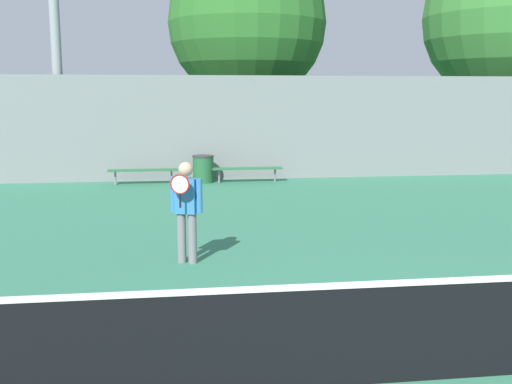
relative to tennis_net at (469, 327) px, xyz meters
name	(u,v)px	position (x,y,z in m)	size (l,w,h in m)	color
ground_plane	(466,377)	(0.00, 0.00, -0.50)	(100.00, 100.00, 0.00)	#337556
tennis_net	(469,327)	(0.00, 0.00, 0.00)	(12.32, 0.09, 0.99)	black
tennis_player	(186,206)	(-2.55, 4.32, 0.42)	(0.50, 0.48, 1.63)	slate
bench_courtside_near	(143,171)	(-3.66, 13.04, -0.09)	(2.08, 0.40, 0.45)	#28663D
bench_courtside_far	(247,169)	(-0.53, 13.04, -0.09)	(2.16, 0.40, 0.45)	#28663D
light_pole_far_right	(54,3)	(-6.21, 14.15, 4.88)	(0.90, 0.60, 9.64)	#939399
trash_bin	(203,169)	(-1.87, 13.25, -0.09)	(0.66, 0.66, 0.83)	#235B33
back_fence	(261,128)	(0.00, 13.81, 1.13)	(28.04, 0.06, 3.26)	gray
tree_green_tall	(247,24)	(0.01, 17.40, 4.73)	(5.77, 5.77, 8.13)	brown
tree_green_broad	(510,17)	(10.26, 17.31, 5.11)	(6.66, 6.66, 8.95)	brown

